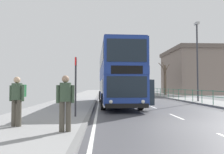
{
  "coord_description": "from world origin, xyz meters",
  "views": [
    {
      "loc": [
        -3.67,
        -7.94,
        1.49
      ],
      "look_at": [
        -2.95,
        7.19,
        2.14
      ],
      "focal_mm": 34.61,
      "sensor_mm": 36.0,
      "label": 1
    }
  ],
  "objects": [
    {
      "name": "ground",
      "position": [
        -0.72,
        -0.0,
        0.04
      ],
      "size": [
        15.8,
        140.0,
        0.2
      ],
      "color": "#46464B"
    },
    {
      "name": "bare_tree_far_01",
      "position": [
        5.24,
        36.83,
        3.27
      ],
      "size": [
        2.03,
        2.86,
        6.69
      ],
      "color": "#423328",
      "rests_on": "ground"
    },
    {
      "name": "bus_stop_sign_near",
      "position": [
        -4.85,
        1.88,
        1.78
      ],
      "size": [
        0.08,
        0.44,
        2.67
      ],
      "color": "#2D2D33",
      "rests_on": "ground"
    },
    {
      "name": "bare_tree_far_00",
      "position": [
        6.53,
        26.42,
        2.7
      ],
      "size": [
        1.69,
        2.69,
        5.38
      ],
      "color": "brown",
      "rests_on": "ground"
    },
    {
      "name": "street_lamp_far_side",
      "position": [
        5.06,
        11.29,
        4.36
      ],
      "size": [
        0.28,
        0.6,
        7.24
      ],
      "color": "#38383D",
      "rests_on": "ground"
    },
    {
      "name": "pedestrian_companion",
      "position": [
        -4.77,
        -1.39,
        1.09
      ],
      "size": [
        0.55,
        0.38,
        1.68
      ],
      "color": "#4C473D",
      "rests_on": "ground"
    },
    {
      "name": "double_decker_bus_main",
      "position": [
        -2.48,
        8.94,
        2.27
      ],
      "size": [
        3.42,
        11.05,
        4.33
      ],
      "color": "navy",
      "rests_on": "ground"
    },
    {
      "name": "pedestrian_with_backpack",
      "position": [
        -6.54,
        -0.43,
        1.12
      ],
      "size": [
        0.55,
        0.58,
        1.68
      ],
      "color": "#4C473D",
      "rests_on": "ground"
    },
    {
      "name": "background_building_00",
      "position": [
        14.81,
        31.93,
        4.23
      ],
      "size": [
        11.81,
        12.71,
        8.4
      ],
      "color": "slate",
      "rests_on": "ground"
    },
    {
      "name": "pedestrian_railing_far_kerb",
      "position": [
        4.45,
        12.76,
        0.85
      ],
      "size": [
        0.05,
        31.79,
        1.06
      ],
      "color": "#236B4C",
      "rests_on": "ground"
    }
  ]
}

